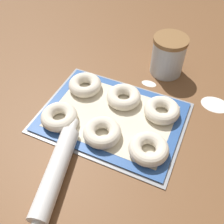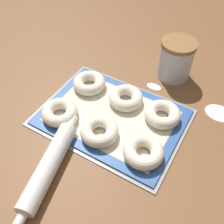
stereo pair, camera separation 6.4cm
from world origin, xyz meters
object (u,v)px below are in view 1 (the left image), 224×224
object	(u,v)px
bagel_back_center	(124,97)
flour_canister	(168,55)
bagel_front_center	(102,132)
rolling_pin	(56,172)
baking_tray	(112,117)
bagel_back_left	(85,85)
bagel_back_right	(162,110)
bagel_front_left	(59,117)
bagel_front_right	(149,149)

from	to	relation	value
bagel_back_center	flour_canister	world-z (taller)	flour_canister
bagel_front_center	rolling_pin	bearing A→B (deg)	-108.66
baking_tray	bagel_back_left	world-z (taller)	bagel_back_left
bagel_back_center	bagel_front_center	bearing A→B (deg)	-90.37
bagel_front_center	bagel_back_right	world-z (taller)	same
flour_canister	rolling_pin	distance (m)	0.61
baking_tray	flour_canister	bearing A→B (deg)	73.48
bagel_front_left	bagel_back_left	size ratio (longest dim) A/B	1.00
bagel_front_center	rolling_pin	xyz separation A→B (m)	(-0.06, -0.18, -0.00)
rolling_pin	bagel_back_left	bearing A→B (deg)	105.10
flour_canister	bagel_back_right	bearing A→B (deg)	-77.00
baking_tray	bagel_front_right	xyz separation A→B (m)	(0.16, -0.09, 0.03)
bagel_front_left	flour_canister	bearing A→B (deg)	59.11
bagel_back_center	rolling_pin	distance (m)	0.36
bagel_front_left	flour_canister	distance (m)	0.48
baking_tray	flour_canister	distance (m)	0.34
baking_tray	flour_canister	world-z (taller)	flour_canister
bagel_back_left	rolling_pin	xyz separation A→B (m)	(0.09, -0.35, -0.00)
bagel_back_center	bagel_back_right	world-z (taller)	same
flour_canister	bagel_back_left	bearing A→B (deg)	-135.48
rolling_pin	bagel_back_center	bearing A→B (deg)	80.16
bagel_front_left	bagel_back_center	xyz separation A→B (m)	(0.16, 0.17, 0.00)
baking_tray	bagel_back_right	distance (m)	0.17
baking_tray	flour_canister	xyz separation A→B (m)	(0.10, 0.32, 0.07)
bagel_front_center	rolling_pin	world-z (taller)	rolling_pin
bagel_back_left	rolling_pin	world-z (taller)	rolling_pin
bagel_front_center	flour_canister	distance (m)	0.43
bagel_front_center	flour_canister	world-z (taller)	flour_canister
bagel_front_left	bagel_front_center	xyz separation A→B (m)	(0.16, 0.00, 0.00)
bagel_back_left	rolling_pin	distance (m)	0.36
bagel_front_center	bagel_back_left	world-z (taller)	same
bagel_front_center	bagel_back_left	distance (m)	0.23
bagel_front_left	bagel_back_center	bearing A→B (deg)	47.49
bagel_back_right	flour_canister	distance (m)	0.26
bagel_back_right	rolling_pin	size ratio (longest dim) A/B	0.32
baking_tray	bagel_front_center	world-z (taller)	bagel_front_center
bagel_front_right	bagel_back_left	bearing A→B (deg)	150.91
bagel_back_center	rolling_pin	world-z (taller)	rolling_pin
bagel_front_right	rolling_pin	world-z (taller)	rolling_pin
flour_canister	bagel_front_left	bearing A→B (deg)	-120.89
bagel_back_left	bagel_back_right	world-z (taller)	same
bagel_back_left	bagel_back_center	distance (m)	0.16
bagel_front_right	rolling_pin	distance (m)	0.28
baking_tray	flour_canister	size ratio (longest dim) A/B	3.16
bagel_front_left	bagel_back_left	xyz separation A→B (m)	(0.00, 0.17, 0.00)
bagel_back_left	bagel_front_center	bearing A→B (deg)	-48.35
bagel_back_right	bagel_front_left	bearing A→B (deg)	-150.88
rolling_pin	flour_canister	bearing A→B (deg)	75.91
bagel_back_right	bagel_front_center	bearing A→B (deg)	-130.54
bagel_front_center	bagel_front_right	distance (m)	0.16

